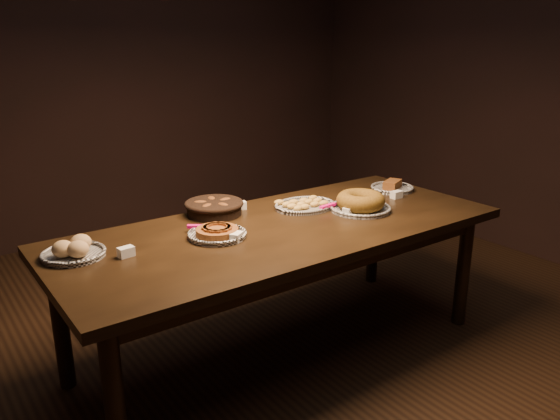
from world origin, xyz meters
TOP-DOWN VIEW (x-y plane):
  - ground at (0.00, 0.00)m, footprint 5.00×5.00m
  - buffet_table at (0.00, 0.00)m, footprint 2.40×1.00m
  - apple_tart_plate at (-0.37, 0.05)m, footprint 0.29×0.31m
  - madeleine_platter at (0.29, 0.19)m, footprint 0.37×0.30m
  - bundt_cake_plate at (0.51, -0.05)m, footprint 0.39×0.35m
  - croissant_basket at (-0.20, 0.38)m, footprint 0.35×0.35m
  - bread_roll_plate at (-1.02, 0.20)m, footprint 0.28×0.28m
  - loaf_plate at (1.00, 0.16)m, footprint 0.28×0.28m
  - tent_cards at (0.02, 0.07)m, footprint 1.78×0.51m

SIDE VIEW (x-z plane):
  - ground at x=0.00m, z-range 0.00..0.00m
  - buffet_table at x=0.00m, z-range 0.30..1.05m
  - madeleine_platter at x=0.29m, z-range 0.75..0.79m
  - loaf_plate at x=1.00m, z-range 0.74..0.80m
  - apple_tart_plate at x=-0.37m, z-range 0.74..0.80m
  - tent_cards at x=0.02m, z-range 0.75..0.79m
  - bread_roll_plate at x=-1.02m, z-range 0.74..0.83m
  - bundt_cake_plate at x=0.51m, z-range 0.74..0.85m
  - croissant_basket at x=-0.20m, z-range 0.76..0.84m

